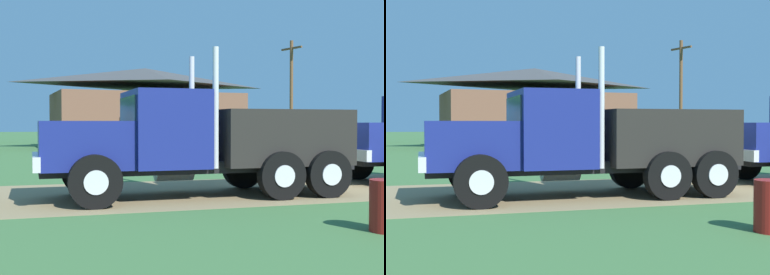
% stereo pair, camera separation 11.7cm
% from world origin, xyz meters
% --- Properties ---
extents(ground_plane, '(200.00, 200.00, 0.00)m').
position_xyz_m(ground_plane, '(0.00, 0.00, 0.00)').
color(ground_plane, '#3F6C38').
extents(dirt_track, '(120.00, 5.42, 0.01)m').
position_xyz_m(dirt_track, '(0.00, 0.00, 0.00)').
color(dirt_track, '#8F7B54').
rests_on(dirt_track, ground_plane).
extents(truck_foreground_white, '(7.86, 2.78, 3.54)m').
position_xyz_m(truck_foreground_white, '(-4.02, -0.76, 1.32)').
color(truck_foreground_white, black).
rests_on(truck_foreground_white, ground_plane).
extents(shed_building, '(14.78, 9.46, 6.00)m').
position_xyz_m(shed_building, '(-0.11, 26.19, 2.90)').
color(shed_building, brown).
rests_on(shed_building, ground_plane).
extents(utility_pole_near, '(0.71, 2.16, 8.17)m').
position_xyz_m(utility_pole_near, '(10.77, 23.30, 4.34)').
color(utility_pole_near, brown).
rests_on(utility_pole_near, ground_plane).
extents(tree_mid, '(3.80, 3.80, 6.77)m').
position_xyz_m(tree_mid, '(1.75, 37.64, 4.65)').
color(tree_mid, '#513823').
rests_on(tree_mid, ground_plane).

